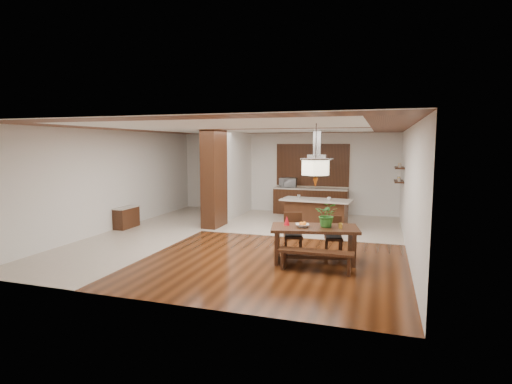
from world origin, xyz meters
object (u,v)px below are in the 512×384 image
(kitchen_island, at_px, (316,213))
(dining_chair_right, at_px, (334,236))
(dining_table, at_px, (314,236))
(fruit_bowl, at_px, (302,225))
(foliage_plant, at_px, (327,215))
(pendant_lantern, at_px, (316,155))
(microwave, at_px, (288,183))
(dining_chair_left, at_px, (293,234))
(dining_bench, at_px, (316,261))
(hallway_console, at_px, (126,218))
(island_cup, at_px, (329,199))
(range_hood, at_px, (317,145))

(kitchen_island, bearing_deg, dining_chair_right, -68.89)
(kitchen_island, bearing_deg, dining_table, -76.61)
(fruit_bowl, bearing_deg, foliage_plant, 19.21)
(foliage_plant, bearing_deg, pendant_lantern, -165.07)
(dining_chair_right, bearing_deg, dining_table, -130.16)
(foliage_plant, relative_size, microwave, 0.87)
(pendant_lantern, bearing_deg, fruit_bowl, -156.52)
(dining_chair_left, xyz_separation_m, foliage_plant, (0.81, -0.38, 0.55))
(dining_bench, bearing_deg, hallway_console, 158.38)
(dining_table, xyz_separation_m, fruit_bowl, (-0.24, -0.10, 0.23))
(kitchen_island, bearing_deg, fruit_bowl, -80.48)
(island_cup, bearing_deg, dining_chair_left, -97.39)
(hallway_console, xyz_separation_m, fruit_bowl, (5.66, -1.86, 0.47))
(dining_chair_left, distance_m, fruit_bowl, 0.71)
(pendant_lantern, relative_size, kitchen_island, 0.62)
(foliage_plant, bearing_deg, dining_table, -165.07)
(dining_chair_left, xyz_separation_m, kitchen_island, (0.01, 3.17, -0.03))
(dining_chair_right, relative_size, kitchen_island, 0.41)
(dining_table, height_order, dining_chair_left, dining_chair_left)
(pendant_lantern, distance_m, microwave, 6.14)
(dining_bench, relative_size, fruit_bowl, 5.24)
(dining_chair_left, height_order, island_cup, island_cup)
(dining_chair_right, relative_size, microwave, 1.44)
(island_cup, relative_size, microwave, 0.18)
(hallway_console, xyz_separation_m, dining_chair_right, (6.22, -1.12, 0.12))
(foliage_plant, distance_m, kitchen_island, 3.68)
(kitchen_island, bearing_deg, dining_bench, -76.11)
(dining_bench, bearing_deg, island_cup, 93.97)
(dining_bench, height_order, fruit_bowl, fruit_bowl)
(hallway_console, relative_size, dining_table, 0.45)
(dining_chair_right, height_order, microwave, microwave)
(dining_chair_right, height_order, foliage_plant, foliage_plant)
(foliage_plant, relative_size, kitchen_island, 0.25)
(dining_chair_right, xyz_separation_m, island_cup, (-0.48, 2.89, 0.46))
(dining_chair_left, bearing_deg, dining_bench, -73.77)
(hallway_console, bearing_deg, island_cup, 17.12)
(microwave, bearing_deg, foliage_plant, -75.20)
(dining_bench, bearing_deg, pendant_lantern, 101.85)
(dining_chair_left, height_order, microwave, microwave)
(dining_table, bearing_deg, fruit_bowl, -156.52)
(dining_bench, distance_m, fruit_bowl, 0.87)
(dining_bench, xyz_separation_m, microwave, (-2.04, 6.36, 0.91))
(island_cup, bearing_deg, dining_table, -87.48)
(dining_chair_left, distance_m, microwave, 5.49)
(dining_chair_left, bearing_deg, island_cup, 66.43)
(hallway_console, relative_size, range_hood, 0.98)
(dining_bench, relative_size, microwave, 2.43)
(fruit_bowl, bearing_deg, dining_bench, -55.00)
(range_hood, bearing_deg, dining_table, -81.50)
(hallway_console, height_order, fruit_bowl, fruit_bowl)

